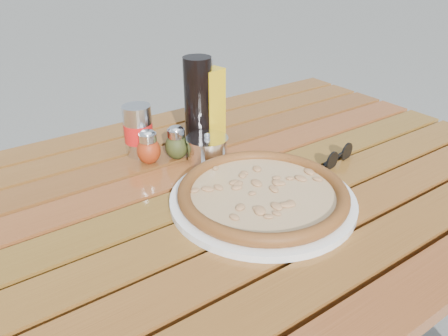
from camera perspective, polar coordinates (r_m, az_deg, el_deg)
table at (r=0.95m, az=0.69°, el=-6.08°), size 1.40×0.90×0.75m
plate at (r=0.85m, az=5.05°, el=-4.10°), size 0.41×0.41×0.01m
pizza at (r=0.85m, az=5.09°, el=-3.20°), size 0.33×0.33×0.03m
pepper_shaker at (r=1.00m, az=-9.83°, el=2.68°), size 0.07×0.07×0.08m
oregano_shaker at (r=1.01m, az=-6.22°, el=3.26°), size 0.07×0.07×0.08m
dark_bottle at (r=1.04m, az=-3.38°, el=8.39°), size 0.08×0.08×0.22m
soda_can at (r=1.04m, az=-11.12°, el=4.79°), size 0.08×0.08×0.12m
olive_oil_cruet at (r=1.06m, az=-1.89°, el=8.02°), size 0.07×0.07×0.21m
parmesan_tin at (r=0.99m, az=-2.19°, el=2.49°), size 0.12×0.12×0.07m
sunglasses at (r=1.02m, az=14.72°, el=1.41°), size 0.11×0.04×0.04m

